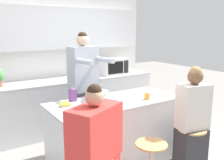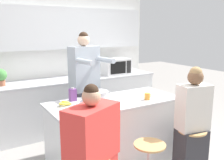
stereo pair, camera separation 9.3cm
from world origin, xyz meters
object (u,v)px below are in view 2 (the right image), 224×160
object	(u,v)px
kitchen_island	(115,134)
potted_plant	(0,76)
person_seated_near	(192,128)
person_cooking	(85,94)
juice_carton	(73,95)
coffee_cup_near	(147,96)
microwave	(115,66)
fruit_bowl	(96,105)
cooking_pot	(98,96)
person_wrapped_blanket	(92,158)
banana_bunch	(64,103)
bar_stool_rightmost	(191,153)

from	to	relation	value
kitchen_island	potted_plant	xyz separation A→B (m)	(-1.12, 1.59, 0.62)
person_seated_near	person_cooking	bearing A→B (deg)	133.30
person_cooking	person_seated_near	size ratio (longest dim) A/B	1.28
kitchen_island	juice_carton	distance (m)	0.75
potted_plant	person_cooking	bearing A→B (deg)	-43.14
coffee_cup_near	microwave	world-z (taller)	microwave
coffee_cup_near	potted_plant	xyz separation A→B (m)	(-1.49, 1.77, 0.12)
person_seated_near	potted_plant	size ratio (longest dim) A/B	5.12
juice_carton	microwave	size ratio (longest dim) A/B	0.31
person_seated_near	potted_plant	world-z (taller)	person_seated_near
fruit_bowl	coffee_cup_near	size ratio (longest dim) A/B	1.80
coffee_cup_near	cooking_pot	bearing A→B (deg)	151.23
person_cooking	coffee_cup_near	distance (m)	0.97
person_wrapped_blanket	coffee_cup_near	bearing A→B (deg)	-0.23
person_wrapped_blanket	banana_bunch	size ratio (longest dim) A/B	7.22
person_cooking	banana_bunch	distance (m)	0.74
bar_stool_rightmost	person_cooking	world-z (taller)	person_cooking
kitchen_island	bar_stool_rightmost	size ratio (longest dim) A/B	2.73
cooking_pot	juice_carton	size ratio (longest dim) A/B	2.09
fruit_bowl	banana_bunch	world-z (taller)	fruit_bowl
bar_stool_rightmost	person_wrapped_blanket	size ratio (longest dim) A/B	0.46
bar_stool_rightmost	potted_plant	world-z (taller)	potted_plant
person_wrapped_blanket	person_seated_near	bearing A→B (deg)	-24.78
person_seated_near	fruit_bowl	bearing A→B (deg)	166.59
juice_carton	fruit_bowl	bearing A→B (deg)	-76.64
fruit_bowl	juice_carton	distance (m)	0.45
person_wrapped_blanket	microwave	xyz separation A→B (m)	(1.63, 2.19, 0.47)
person_wrapped_blanket	potted_plant	xyz separation A→B (m)	(-0.46, 2.24, 0.46)
person_seated_near	juice_carton	size ratio (longest dim) A/B	8.29
fruit_bowl	potted_plant	xyz separation A→B (m)	(-0.76, 1.75, 0.12)
bar_stool_rightmost	fruit_bowl	size ratio (longest dim) A/B	3.31
kitchen_island	cooking_pot	distance (m)	0.56
banana_bunch	potted_plant	xyz separation A→B (m)	(-0.49, 1.47, 0.13)
microwave	person_seated_near	bearing A→B (deg)	-97.16
kitchen_island	person_seated_near	distance (m)	0.97
potted_plant	microwave	bearing A→B (deg)	-1.28
person_cooking	potted_plant	distance (m)	1.39
person_seated_near	microwave	world-z (taller)	person_seated_near
juice_carton	microwave	world-z (taller)	microwave
person_seated_near	potted_plant	xyz separation A→B (m)	(-1.81, 2.24, 0.45)
person_cooking	person_seated_near	bearing A→B (deg)	-65.66
person_cooking	fruit_bowl	size ratio (longest dim) A/B	9.46
kitchen_island	microwave	distance (m)	1.92
bar_stool_rightmost	microwave	distance (m)	2.36
kitchen_island	banana_bunch	distance (m)	0.80
person_seated_near	microwave	size ratio (longest dim) A/B	2.56
microwave	fruit_bowl	bearing A→B (deg)	-127.87
cooking_pot	juice_carton	xyz separation A→B (m)	(-0.28, 0.15, 0.02)
fruit_bowl	coffee_cup_near	bearing A→B (deg)	-1.41
fruit_bowl	microwave	size ratio (longest dim) A/B	0.35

